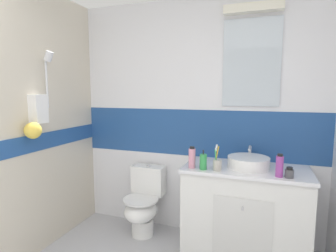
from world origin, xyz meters
name	(u,v)px	position (x,y,z in m)	size (l,w,h in m)	color
wall_back_tiled	(197,118)	(0.01, 2.45, 1.26)	(3.20, 0.20, 2.50)	white
vanity_cabinet	(244,211)	(0.55, 2.13, 0.43)	(1.12, 0.57, 0.85)	silver
sink_basin	(248,162)	(0.57, 2.12, 0.90)	(0.37, 0.42, 0.17)	white
toilet	(144,203)	(-0.50, 2.15, 0.35)	(0.37, 0.50, 0.74)	white
toothbrush_cup	(217,164)	(0.32, 1.94, 0.91)	(0.08, 0.08, 0.23)	#B2ADA3
soap_dispenser	(203,162)	(0.20, 1.93, 0.92)	(0.06, 0.06, 0.18)	green
hair_gel_jar	(289,173)	(0.90, 1.92, 0.89)	(0.07, 0.07, 0.09)	#4C4C51
mouthwash_bottle	(192,158)	(0.09, 1.95, 0.94)	(0.06, 0.06, 0.20)	pink
shampoo_bottle_tall	(280,166)	(0.83, 1.92, 0.94)	(0.06, 0.06, 0.19)	#993F99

